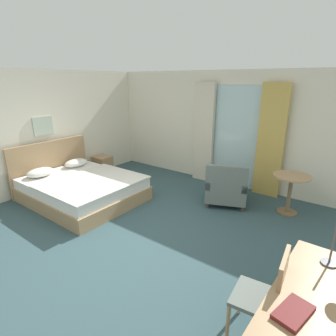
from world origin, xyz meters
The scene contains 14 objects.
ground centered at (0.00, 0.00, -0.05)m, with size 6.58×6.55×0.10m, color #334C51.
wall_back centered at (0.00, 3.01, 1.29)m, with size 6.18×0.12×2.58m, color silver.
wall_left centered at (-3.03, 0.00, 1.29)m, with size 0.12×6.15×2.58m, color silver.
balcony_glass_door centered at (0.37, 2.93, 1.13)m, with size 1.12×0.02×2.27m, color silver.
curtain_panel_left centered at (-0.42, 2.83, 1.16)m, with size 0.50×0.10×2.33m, color beige.
curtain_panel_right centered at (1.15, 2.83, 1.16)m, with size 0.53×0.10×2.33m, color tan.
bed centered at (-1.82, 0.29, 0.27)m, with size 2.26×1.83×1.09m.
nightstand centered at (-2.68, 1.61, 0.24)m, with size 0.42×0.39×0.49m.
writing_desk centered at (2.61, -0.74, 0.67)m, with size 0.61×1.57×0.76m.
desk_chair centered at (2.26, -0.68, 0.54)m, with size 0.46×0.46×0.97m.
closed_book centered at (2.54, -1.02, 0.77)m, with size 0.19×0.32×0.03m, color maroon.
armchair_by_window centered at (0.67, 1.88, 0.34)m, with size 1.01×1.02×0.87m.
round_cafe_table centered at (1.77, 2.21, 0.54)m, with size 0.65×0.65×0.74m.
framed_picture centered at (-2.95, 0.29, 1.42)m, with size 0.03×0.44×0.40m.
Camera 1 is at (2.74, -2.81, 2.38)m, focal length 29.20 mm.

